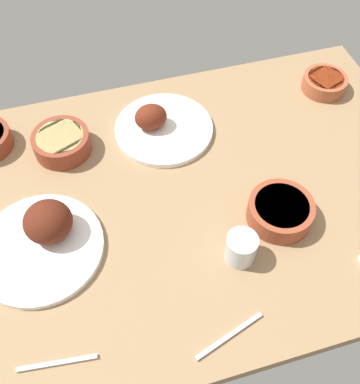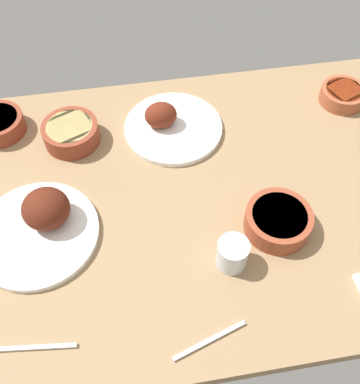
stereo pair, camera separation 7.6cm
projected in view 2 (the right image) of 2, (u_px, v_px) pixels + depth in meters
The scene contains 9 objects.
dining_table at pixel (180, 201), 115.98cm from camera, with size 140.00×90.00×4.00cm, color #937551.
plate_near_viewer at pixel (41, 222), 106.09cm from camera, with size 29.81×29.81×10.71cm.
plate_far_side at pixel (170, 124), 126.55cm from camera, with size 27.85×27.85×8.67cm.
bowl_pasta at pixel (71, 132), 123.17cm from camera, with size 15.46×15.46×5.75cm.
bowl_sauce at pixel (343, 94), 133.03cm from camera, with size 13.21×13.21×4.57cm.
bowl_soup at pixel (278, 220), 106.55cm from camera, with size 15.95×15.95×5.61cm.
water_tumbler at pixel (232, 254), 100.41cm from camera, with size 7.25×7.25×7.72cm, color silver.
fork_loose at pixel (37, 347), 91.72cm from camera, with size 16.14×0.90×0.80cm, color silver.
spoon_loose at pixel (208, 341), 92.50cm from camera, with size 16.99×0.90×0.80cm, color silver.
Camera 2 is at (-10.80, -64.89, 97.54)cm, focal length 41.77 mm.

